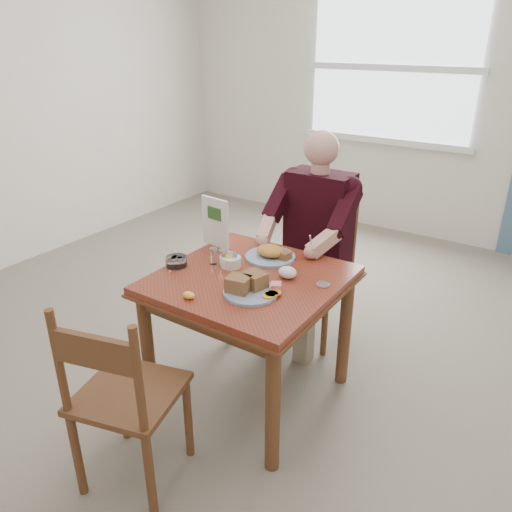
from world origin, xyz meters
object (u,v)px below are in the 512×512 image
Objects in this scene: diner at (314,225)px; near_plate at (250,286)px; chair_near at (123,398)px; far_plate at (271,254)px; chair_far at (318,268)px; table at (250,295)px.

diner reaches higher than near_plate.
diner is (0.10, 1.52, 0.33)m from chair_near.
chair_near reaches higher than near_plate.
diner is 0.46m from far_plate.
chair_near is at bearing -94.22° from far_plate.
diner reaches higher than chair_near.
chair_far reaches higher than near_plate.
far_plate is at bearing -93.17° from diner.
table is at bearing -90.00° from diner.
chair_near is 0.69× the size of diner.
chair_near is 3.32× the size of near_plate.
near_plate reaches higher than table.
chair_far is at bearing 90.01° from diner.
near_plate is at bearing -72.40° from far_plate.
diner reaches higher than table.
chair_far and chair_near have the same top height.
near_plate is at bearing -83.24° from diner.
chair_near is (-0.10, -1.61, 0.00)m from chair_far.
table is at bearing 124.88° from near_plate.
chair_near is at bearing -97.29° from table.
table is 0.29m from far_plate.
diner reaches higher than far_plate.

